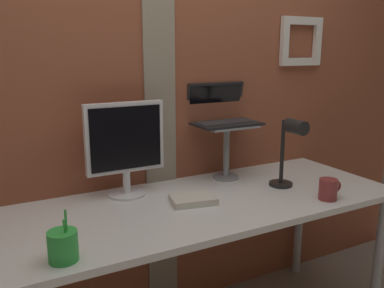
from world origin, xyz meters
The scene contains 9 objects.
brick_wall_back centered at (0.00, 0.37, 1.16)m, with size 3.69×0.16×2.32m.
desk centered at (0.08, -0.05, 0.69)m, with size 1.91×0.72×0.77m.
monitor centered at (-0.21, 0.19, 1.02)m, with size 0.38×0.18×0.45m.
laptop_stand centered at (0.36, 0.19, 0.96)m, with size 0.28×0.22×0.30m.
laptop centered at (0.36, 0.25, 1.12)m, with size 0.35×0.25×0.21m.
desk_lamp centered at (0.54, -0.11, 0.99)m, with size 0.12×0.20×0.36m.
pen_cup centered at (-0.60, -0.31, 0.82)m, with size 0.10×0.10×0.18m.
coffee_mug centered at (0.61, -0.31, 0.82)m, with size 0.12×0.08×0.10m.
paper_clutter_stack centered at (0.03, -0.05, 0.78)m, with size 0.20×0.14×0.03m, color silver.
Camera 1 is at (-0.79, -1.58, 1.45)m, focal length 37.73 mm.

